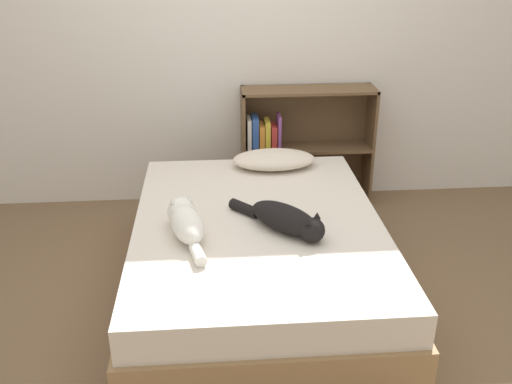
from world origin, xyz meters
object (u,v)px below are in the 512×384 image
at_px(cat_light, 186,222).
at_px(cat_dark, 287,219).
at_px(bed, 258,260).
at_px(pillow, 274,159).
at_px(bookshelf, 299,144).

distance_m(cat_light, cat_dark, 0.51).
distance_m(bed, pillow, 0.80).
xyz_separation_m(bed, pillow, (0.16, 0.72, 0.30)).
relative_size(cat_light, cat_dark, 1.01).
bearing_deg(cat_dark, pillow, 135.02).
bearing_deg(bookshelf, pillow, -115.88).
relative_size(pillow, bookshelf, 0.56).
xyz_separation_m(pillow, cat_light, (-0.53, -0.84, 0.02)).
distance_m(bed, cat_light, 0.50).
distance_m(bed, cat_dark, 0.36).
xyz_separation_m(cat_dark, bookshelf, (0.27, 1.35, -0.10)).
bearing_deg(bed, bookshelf, 71.65).
bearing_deg(cat_light, pillow, -45.96).
xyz_separation_m(bed, cat_dark, (0.14, -0.13, 0.31)).
xyz_separation_m(pillow, cat_dark, (-0.03, -0.85, 0.01)).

